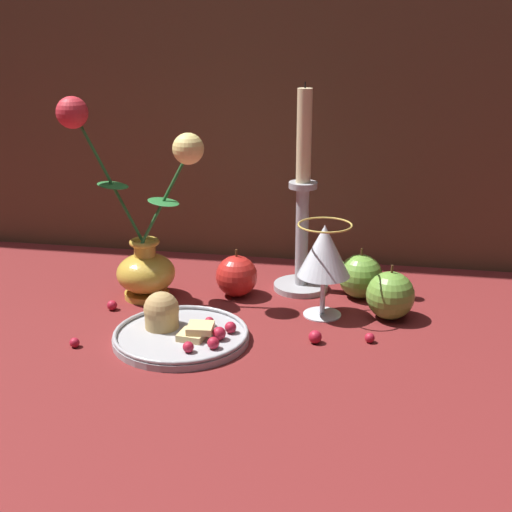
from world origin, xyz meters
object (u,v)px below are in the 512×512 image
Objects in this scene: apple_beside_vase at (360,276)px; plate_with_pastries at (178,330)px; candlestick at (302,218)px; apple_at_table_edge at (237,276)px; wine_glass at (324,254)px; apple_near_glass at (390,295)px; vase at (141,237)px.

plate_with_pastries is at bearing -139.75° from apple_beside_vase.
candlestick is 4.27× the size of apple_at_table_edge.
apple_at_table_edge is (-0.15, 0.06, -0.07)m from wine_glass.
apple_beside_vase is at bearing -9.85° from candlestick.
apple_near_glass is 1.07× the size of apple_at_table_edge.
apple_near_glass is at bearing -1.50° from vase.
plate_with_pastries is 2.42× the size of apple_at_table_edge.
wine_glass is 0.43× the size of candlestick.
apple_at_table_edge is (0.05, 0.18, 0.02)m from plate_with_pastries.
wine_glass is at bearing -121.87° from apple_beside_vase.
vase is at bearing -169.05° from apple_beside_vase.
apple_beside_vase is (0.35, 0.07, -0.07)m from vase.
wine_glass reaches higher than apple_at_table_edge.
wine_glass is 0.12m from apple_near_glass.
apple_at_table_edge is at bearing 13.74° from vase.
plate_with_pastries is 1.32× the size of wine_glass.
plate_with_pastries is at bearing -55.08° from vase.
vase is 0.27m from candlestick.
candlestick is at bearing 18.79° from vase.
candlestick is (0.15, 0.23, 0.11)m from plate_with_pastries.
wine_glass reaches higher than plate_with_pastries.
plate_with_pastries is (0.10, -0.15, -0.09)m from vase.
candlestick reaches higher than wine_glass.
candlestick reaches higher than apple_beside_vase.
plate_with_pastries is 2.27× the size of apple_near_glass.
apple_at_table_edge is at bearing 169.41° from apple_near_glass.
wine_glass reaches higher than apple_near_glass.
wine_glass is at bearing -20.39° from apple_at_table_edge.
apple_at_table_edge is at bearing -171.15° from apple_beside_vase.
wine_glass is 0.12m from apple_beside_vase.
wine_glass reaches higher than apple_beside_vase.
vase is 3.78× the size of apple_near_glass.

